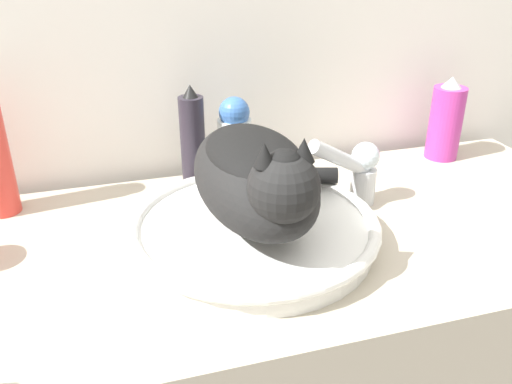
{
  "coord_description": "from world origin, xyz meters",
  "views": [
    {
      "loc": [
        -0.23,
        -0.44,
        1.33
      ],
      "look_at": [
        -0.03,
        0.23,
        0.98
      ],
      "focal_mm": 38.0,
      "sensor_mm": 36.0,
      "label": 1
    }
  ],
  "objects": [
    {
      "name": "wall_back",
      "position": [
        0.0,
        0.59,
        1.2
      ],
      "size": [
        8.0,
        0.05,
        2.4
      ],
      "color": "silver",
      "rests_on": "ground_plane"
    },
    {
      "name": "sink_basin",
      "position": [
        -0.03,
        0.25,
        0.91
      ],
      "size": [
        0.39,
        0.39,
        0.04
      ],
      "color": "white",
      "rests_on": "vanity_counter"
    },
    {
      "name": "cat",
      "position": [
        -0.03,
        0.24,
        1.0
      ],
      "size": [
        0.26,
        0.32,
        0.17
      ],
      "rotation": [
        0.0,
        0.0,
        4.74
      ],
      "color": "black",
      "rests_on": "sink_basin"
    },
    {
      "name": "faucet",
      "position": [
        0.18,
        0.32,
        0.95
      ],
      "size": [
        0.15,
        0.08,
        0.14
      ],
      "rotation": [
        0.0,
        0.0,
        -2.8
      ],
      "color": "silver",
      "rests_on": "vanity_counter"
    },
    {
      "name": "lotion_bottle_white",
      "position": [
        -0.0,
        0.47,
        0.97
      ],
      "size": [
        0.06,
        0.06,
        0.17
      ],
      "color": "silver",
      "rests_on": "vanity_counter"
    },
    {
      "name": "hairspray_can_black",
      "position": [
        -0.08,
        0.47,
        0.97
      ],
      "size": [
        0.04,
        0.04,
        0.2
      ],
      "color": "#28232D",
      "rests_on": "vanity_counter"
    },
    {
      "name": "spray_bottle_trigger",
      "position": [
        0.45,
        0.47,
        0.96
      ],
      "size": [
        0.07,
        0.07,
        0.17
      ],
      "color": "#B2338C",
      "rests_on": "vanity_counter"
    }
  ]
}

